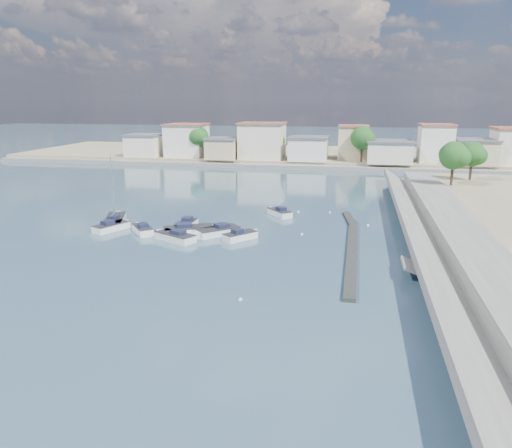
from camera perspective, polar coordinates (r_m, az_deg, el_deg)
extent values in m
plane|color=#273D4E|center=(81.16, 6.26, 3.26)|extent=(400.00, 400.00, 0.00)
cube|color=slate|center=(55.53, 22.93, -1.97)|extent=(5.00, 90.00, 1.80)
cube|color=slate|center=(54.80, 18.48, -1.77)|extent=(4.17, 90.00, 2.86)
cube|color=slate|center=(46.41, 19.51, -5.36)|extent=(5.31, 3.50, 1.94)
cube|color=black|center=(51.66, 10.90, -3.08)|extent=(1.00, 26.00, 0.35)
cube|color=black|center=(65.18, 10.65, 0.53)|extent=(2.00, 8.05, 0.30)
cube|color=gray|center=(132.39, 8.39, 7.73)|extent=(160.00, 40.00, 1.40)
cube|color=slate|center=(111.62, 7.76, 6.41)|extent=(160.00, 2.50, 0.80)
cube|color=#EBE2C5|center=(126.69, -12.52, 8.72)|extent=(8.00, 8.00, 5.00)
cube|color=#595960|center=(126.47, -12.59, 9.92)|extent=(8.48, 8.48, 0.35)
cube|color=white|center=(124.77, -7.92, 9.41)|extent=(9.00, 9.00, 7.50)
cube|color=#99513D|center=(124.51, -7.98, 11.21)|extent=(9.54, 9.54, 0.35)
cube|color=#CEBA8E|center=(119.10, -3.77, 8.57)|extent=(7.00, 8.00, 4.50)
cube|color=#595960|center=(118.89, -3.79, 9.73)|extent=(7.42, 8.48, 0.35)
cube|color=#EBE2C5|center=(118.87, 0.72, 9.44)|extent=(10.00, 9.00, 8.00)
cube|color=#99513D|center=(118.60, 0.72, 11.45)|extent=(10.60, 9.54, 0.35)
cube|color=white|center=(116.48, 6.01, 8.52)|extent=(8.50, 8.50, 5.00)
cube|color=#595960|center=(116.25, 6.04, 9.83)|extent=(9.01, 9.01, 0.35)
cube|color=#CEBA8E|center=(118.83, 11.03, 9.06)|extent=(6.50, 7.50, 7.50)
cube|color=#99513D|center=(118.56, 11.12, 10.94)|extent=(6.89, 7.95, 0.35)
cube|color=#EBE2C5|center=(115.20, 14.98, 7.93)|extent=(9.50, 9.00, 4.50)
cube|color=#595960|center=(114.98, 15.06, 9.13)|extent=(10.07, 9.54, 0.35)
cube|color=white|center=(119.03, 19.81, 8.62)|extent=(7.00, 8.00, 8.00)
cube|color=#99513D|center=(118.75, 19.99, 10.62)|extent=(7.42, 8.48, 0.35)
cube|color=#CEBA8E|center=(118.61, 23.74, 7.51)|extent=(8.00, 9.00, 5.00)
cube|color=#595960|center=(118.39, 23.87, 8.79)|extent=(8.48, 9.54, 0.35)
cylinder|color=#38281E|center=(120.86, -6.55, 8.32)|extent=(0.44, 0.44, 3.38)
sphere|color=#1A4B19|center=(120.56, -6.59, 9.90)|extent=(4.80, 4.80, 4.80)
sphere|color=#1A4B19|center=(119.74, -6.26, 9.77)|extent=(3.60, 3.60, 3.60)
sphere|color=#1A4B19|center=(121.21, -6.87, 9.99)|extent=(3.30, 3.30, 3.30)
cylinder|color=#38281E|center=(119.57, 2.23, 8.23)|extent=(0.44, 0.44, 2.93)
sphere|color=#1A4B19|center=(119.31, 2.24, 9.61)|extent=(4.16, 4.16, 4.16)
sphere|color=#1A4B19|center=(118.69, 2.58, 9.49)|extent=(3.12, 3.12, 3.12)
sphere|color=#1A4B19|center=(119.79, 1.96, 9.70)|extent=(2.86, 2.86, 2.86)
cylinder|color=#38281E|center=(114.04, 11.96, 7.82)|extent=(0.44, 0.44, 3.60)
sphere|color=#1A4B19|center=(113.72, 12.05, 9.60)|extent=(5.12, 5.12, 5.12)
sphere|color=#1A4B19|center=(113.11, 12.54, 9.43)|extent=(3.84, 3.84, 3.84)
sphere|color=#1A4B19|center=(114.18, 11.65, 9.72)|extent=(3.52, 3.52, 3.52)
cylinder|color=#38281E|center=(118.27, 19.78, 7.40)|extent=(0.44, 0.44, 3.15)
sphere|color=#1A4B19|center=(117.98, 19.91, 8.90)|extent=(4.48, 4.48, 4.48)
sphere|color=#1A4B19|center=(117.57, 20.35, 8.75)|extent=(3.36, 3.36, 3.36)
sphere|color=#1A4B19|center=(118.29, 19.55, 9.01)|extent=(3.08, 3.08, 3.08)
sphere|color=#1A4B19|center=(120.59, 27.24, 8.02)|extent=(2.64, 2.64, 2.64)
cylinder|color=#38281E|center=(85.56, 21.48, 5.22)|extent=(0.44, 0.44, 3.15)
sphere|color=#1A4B19|center=(85.18, 21.67, 7.29)|extent=(4.48, 4.48, 4.48)
sphere|color=#1A4B19|center=(84.81, 22.28, 7.06)|extent=(3.36, 3.36, 3.36)
sphere|color=#1A4B19|center=(85.46, 21.16, 7.45)|extent=(3.08, 3.08, 3.08)
cylinder|color=#38281E|center=(92.17, 23.31, 5.56)|extent=(0.44, 0.44, 2.93)
sphere|color=#1A4B19|center=(91.84, 23.49, 7.34)|extent=(4.16, 4.16, 4.16)
sphere|color=#1A4B19|center=(91.52, 24.02, 7.14)|extent=(3.12, 3.12, 3.12)
sphere|color=#1A4B19|center=(92.08, 23.05, 7.48)|extent=(2.86, 2.86, 2.86)
cube|color=white|center=(59.49, -12.83, -0.75)|extent=(3.71, 4.11, 1.00)
cube|color=white|center=(61.11, -13.23, -0.38)|extent=(1.23, 1.23, 1.00)
cube|color=#262628|center=(59.36, -12.86, -0.29)|extent=(3.73, 4.13, 0.08)
cube|color=#1C213A|center=(58.93, -12.77, -0.15)|extent=(1.51, 1.54, 0.48)
cube|color=white|center=(55.44, -1.82, -1.49)|extent=(3.67, 4.00, 1.00)
cube|color=white|center=(56.43, -0.48, -1.20)|extent=(1.22, 1.22, 1.00)
cube|color=#262628|center=(55.31, -1.82, -0.99)|extent=(3.69, 4.02, 0.08)
cube|color=#1C213A|center=(55.02, -2.14, -0.82)|extent=(1.49, 1.52, 0.48)
cube|color=white|center=(55.76, -9.20, -1.58)|extent=(5.21, 3.94, 1.00)
cube|color=white|center=(57.31, -10.61, -1.21)|extent=(1.65, 1.65, 1.00)
cube|color=#262628|center=(55.63, -9.22, -1.08)|extent=(5.22, 3.97, 0.08)
cube|color=#1C213A|center=(55.21, -8.89, -0.93)|extent=(1.84, 1.71, 0.48)
cube|color=white|center=(57.44, -4.37, -0.96)|extent=(5.02, 4.99, 1.00)
cube|color=white|center=(56.49, -6.27, -1.27)|extent=(1.46, 1.46, 1.00)
cube|color=#262628|center=(57.32, -4.38, -0.48)|extent=(5.05, 5.01, 0.08)
cube|color=#1C213A|center=(57.49, -3.95, -0.18)|extent=(1.97, 1.96, 0.48)
cube|color=white|center=(61.69, -16.22, -0.44)|extent=(3.35, 4.71, 1.00)
cube|color=white|center=(62.83, -14.89, -0.08)|extent=(1.59, 1.59, 1.00)
cube|color=#262628|center=(61.57, -16.25, 0.01)|extent=(3.38, 4.72, 0.08)
cube|color=#1C213A|center=(61.25, -16.58, 0.15)|extent=(1.51, 1.64, 0.48)
cube|color=white|center=(66.63, 2.72, 1.19)|extent=(3.85, 4.17, 1.00)
cube|color=white|center=(68.09, 1.96, 1.48)|extent=(1.25, 1.25, 1.00)
cube|color=#262628|center=(66.52, 2.72, 1.61)|extent=(3.87, 4.19, 0.08)
cube|color=#1C213A|center=(66.13, 2.90, 1.74)|extent=(1.55, 1.58, 0.48)
cube|color=white|center=(60.83, -7.98, -0.20)|extent=(1.69, 4.40, 1.00)
cube|color=white|center=(59.11, -8.59, -0.65)|extent=(1.66, 1.66, 1.00)
cube|color=#262628|center=(60.71, -7.99, 0.26)|extent=(1.72, 4.40, 0.08)
cube|color=#1C213A|center=(61.06, -7.86, 0.57)|extent=(1.04, 1.32, 0.48)
cube|color=white|center=(58.39, -7.67, -0.80)|extent=(6.12, 4.62, 1.00)
cube|color=white|center=(58.77, -5.30, -0.64)|extent=(2.00, 2.00, 1.00)
cube|color=#262628|center=(58.26, -7.68, -0.33)|extent=(6.14, 4.66, 0.08)
cube|color=#1C213A|center=(58.13, -8.25, -0.14)|extent=(2.17, 2.03, 0.48)
cube|color=white|center=(64.90, -15.83, 0.30)|extent=(4.19, 6.75, 1.00)
cube|color=white|center=(67.62, -15.54, 0.87)|extent=(2.01, 2.01, 1.00)
cube|color=#262628|center=(64.79, -15.86, 0.73)|extent=(4.23, 6.77, 0.08)
cube|color=#1C213A|center=(64.12, -15.94, 0.81)|extent=(1.90, 2.26, 0.48)
cylinder|color=silver|center=(64.01, -16.10, 4.22)|extent=(0.12, 0.12, 8.00)
cylinder|color=silver|center=(63.48, -16.03, 1.10)|extent=(0.89, 2.28, 0.08)
sphere|color=white|center=(47.45, 18.04, -5.26)|extent=(0.32, 0.32, 0.32)
sphere|color=white|center=(57.63, 5.25, -1.19)|extent=(0.32, 0.32, 0.32)
sphere|color=white|center=(39.27, -1.79, -8.64)|extent=(0.32, 0.32, 0.32)
sphere|color=white|center=(62.82, 12.68, -0.19)|extent=(0.32, 0.32, 0.32)
sphere|color=white|center=(68.98, 4.85, 1.39)|extent=(0.32, 0.32, 0.32)
sphere|color=white|center=(69.08, 8.44, 1.31)|extent=(0.32, 0.32, 0.32)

